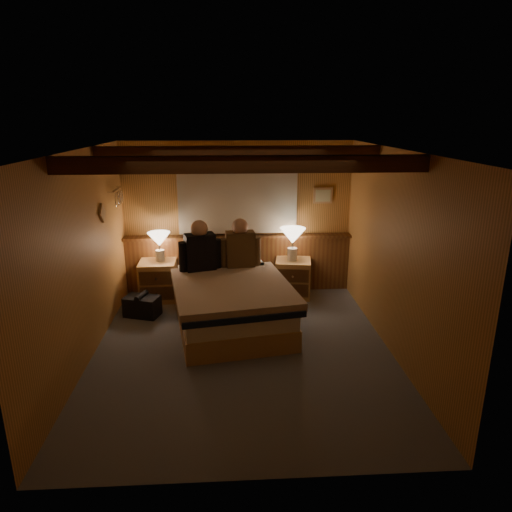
{
  "coord_description": "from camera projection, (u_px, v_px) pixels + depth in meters",
  "views": [
    {
      "loc": [
        -0.13,
        -5.02,
        2.75
      ],
      "look_at": [
        0.19,
        0.4,
        1.08
      ],
      "focal_mm": 32.0,
      "sensor_mm": 36.0,
      "label": 1
    }
  ],
  "objects": [
    {
      "name": "floor",
      "position": [
        243.0,
        350.0,
        5.6
      ],
      "size": [
        4.2,
        4.2,
        0.0
      ],
      "primitive_type": "plane",
      "color": "#565C66",
      "rests_on": "ground"
    },
    {
      "name": "ceiling",
      "position": [
        241.0,
        150.0,
        4.9
      ],
      "size": [
        4.2,
        4.2,
        0.0
      ],
      "primitive_type": "plane",
      "rotation": [
        3.14,
        0.0,
        0.0
      ],
      "color": "#BD9646",
      "rests_on": "wall_back"
    },
    {
      "name": "wall_back",
      "position": [
        238.0,
        218.0,
        7.25
      ],
      "size": [
        3.6,
        0.0,
        3.6
      ],
      "primitive_type": "plane",
      "rotation": [
        1.57,
        0.0,
        0.0
      ],
      "color": "#C68847",
      "rests_on": "floor"
    },
    {
      "name": "wall_left",
      "position": [
        83.0,
        260.0,
        5.15
      ],
      "size": [
        0.0,
        4.2,
        4.2
      ],
      "primitive_type": "plane",
      "rotation": [
        1.57,
        0.0,
        1.57
      ],
      "color": "#C68847",
      "rests_on": "floor"
    },
    {
      "name": "wall_right",
      "position": [
        395.0,
        254.0,
        5.35
      ],
      "size": [
        0.0,
        4.2,
        4.2
      ],
      "primitive_type": "plane",
      "rotation": [
        1.57,
        0.0,
        -1.57
      ],
      "color": "#C68847",
      "rests_on": "floor"
    },
    {
      "name": "wall_front",
      "position": [
        250.0,
        343.0,
        3.25
      ],
      "size": [
        3.6,
        0.0,
        3.6
      ],
      "primitive_type": "plane",
      "rotation": [
        -1.57,
        0.0,
        0.0
      ],
      "color": "#C68847",
      "rests_on": "floor"
    },
    {
      "name": "wainscot",
      "position": [
        238.0,
        262.0,
        7.4
      ],
      "size": [
        3.6,
        0.23,
        0.94
      ],
      "color": "brown",
      "rests_on": "wall_back"
    },
    {
      "name": "curtain_window",
      "position": [
        238.0,
        199.0,
        7.09
      ],
      "size": [
        2.18,
        0.09,
        1.11
      ],
      "color": "#492312",
      "rests_on": "wall_back"
    },
    {
      "name": "ceiling_beams",
      "position": [
        240.0,
        158.0,
        5.07
      ],
      "size": [
        3.6,
        1.65,
        0.16
      ],
      "color": "#492312",
      "rests_on": "ceiling"
    },
    {
      "name": "coat_rail",
      "position": [
        118.0,
        195.0,
        6.52
      ],
      "size": [
        0.05,
        0.55,
        0.24
      ],
      "color": "silver",
      "rests_on": "wall_left"
    },
    {
      "name": "framed_print",
      "position": [
        323.0,
        196.0,
        7.21
      ],
      "size": [
        0.3,
        0.04,
        0.25
      ],
      "color": "tan",
      "rests_on": "wall_back"
    },
    {
      "name": "bed",
      "position": [
        231.0,
        304.0,
        6.12
      ],
      "size": [
        1.76,
        2.12,
        0.65
      ],
      "rotation": [
        0.0,
        0.0,
        0.17
      ],
      "color": "tan",
      "rests_on": "floor"
    },
    {
      "name": "nightstand_left",
      "position": [
        158.0,
        280.0,
        7.09
      ],
      "size": [
        0.57,
        0.52,
        0.61
      ],
      "rotation": [
        0.0,
        0.0,
        0.03
      ],
      "color": "tan",
      "rests_on": "floor"
    },
    {
      "name": "nightstand_right",
      "position": [
        293.0,
        278.0,
        7.21
      ],
      "size": [
        0.61,
        0.57,
        0.6
      ],
      "rotation": [
        0.0,
        0.0,
        -0.15
      ],
      "color": "tan",
      "rests_on": "floor"
    },
    {
      "name": "lamp_left",
      "position": [
        159.0,
        241.0,
        6.96
      ],
      "size": [
        0.35,
        0.35,
        0.45
      ],
      "color": "silver",
      "rests_on": "nightstand_left"
    },
    {
      "name": "lamp_right",
      "position": [
        293.0,
        238.0,
        7.02
      ],
      "size": [
        0.39,
        0.39,
        0.51
      ],
      "color": "silver",
      "rests_on": "nightstand_right"
    },
    {
      "name": "person_left",
      "position": [
        200.0,
        249.0,
        6.46
      ],
      "size": [
        0.59,
        0.35,
        0.74
      ],
      "rotation": [
        0.0,
        0.0,
        0.28
      ],
      "color": "black",
      "rests_on": "bed"
    },
    {
      "name": "person_right",
      "position": [
        240.0,
        247.0,
        6.61
      ],
      "size": [
        0.6,
        0.28,
        0.73
      ],
      "rotation": [
        0.0,
        0.0,
        0.11
      ],
      "color": "#513A20",
      "rests_on": "bed"
    },
    {
      "name": "duffel_bag",
      "position": [
        142.0,
        306.0,
        6.53
      ],
      "size": [
        0.55,
        0.42,
        0.35
      ],
      "rotation": [
        0.0,
        0.0,
        -0.31
      ],
      "color": "black",
      "rests_on": "floor"
    }
  ]
}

